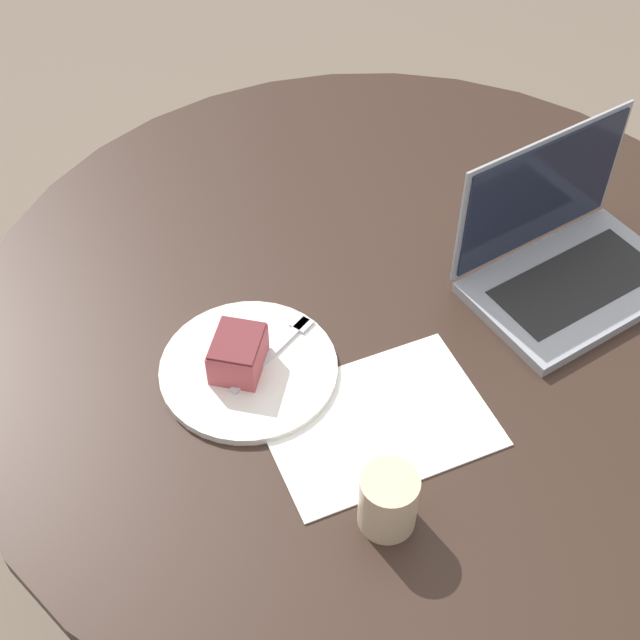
% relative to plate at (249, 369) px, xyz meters
% --- Properties ---
extents(ground_plane, '(12.00, 12.00, 0.00)m').
position_rel_plate_xyz_m(ground_plane, '(-0.24, 0.04, -0.76)').
color(ground_plane, '#6B5B4C').
extents(dining_table, '(1.28, 1.28, 0.75)m').
position_rel_plate_xyz_m(dining_table, '(-0.24, 0.04, -0.14)').
color(dining_table, black).
rests_on(dining_table, ground_plane).
extents(paper_document, '(0.35, 0.29, 0.00)m').
position_rel_plate_xyz_m(paper_document, '(-0.08, 0.18, -0.00)').
color(paper_document, white).
rests_on(paper_document, dining_table).
extents(plate, '(0.25, 0.25, 0.01)m').
position_rel_plate_xyz_m(plate, '(0.00, 0.00, 0.00)').
color(plate, silver).
rests_on(plate, dining_table).
extents(cake_slice, '(0.11, 0.10, 0.06)m').
position_rel_plate_xyz_m(cake_slice, '(0.01, -0.01, 0.03)').
color(cake_slice, '#B74C51').
rests_on(cake_slice, plate).
extents(fork, '(0.17, 0.06, 0.00)m').
position_rel_plate_xyz_m(fork, '(-0.06, 0.00, 0.01)').
color(fork, silver).
rests_on(fork, plate).
extents(coffee_glass, '(0.07, 0.07, 0.09)m').
position_rel_plate_xyz_m(coffee_glass, '(0.01, 0.30, 0.04)').
color(coffee_glass, '#C6AD89').
rests_on(coffee_glass, dining_table).
extents(laptop, '(0.34, 0.25, 0.23)m').
position_rel_plate_xyz_m(laptop, '(-0.48, 0.17, 0.04)').
color(laptop, gray).
rests_on(laptop, dining_table).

